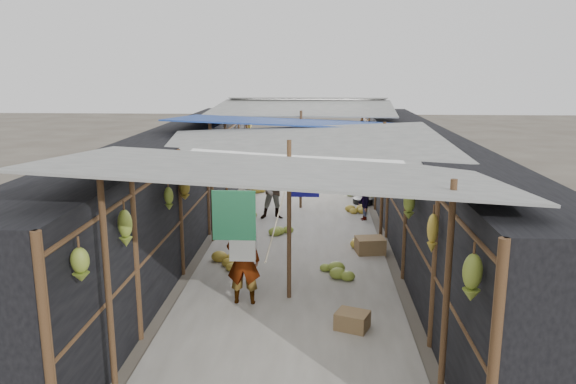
% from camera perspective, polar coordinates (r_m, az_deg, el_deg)
% --- Properties ---
extents(aisle_slab, '(3.60, 16.00, 0.02)m').
position_cam_1_polar(aisle_slab, '(12.61, 0.93, -4.41)').
color(aisle_slab, '#9E998E').
rests_on(aisle_slab, ground).
extents(stall_left, '(1.40, 15.00, 2.30)m').
position_cam_1_polar(stall_left, '(12.71, -11.31, 0.78)').
color(stall_left, black).
rests_on(stall_left, ground).
extents(stall_right, '(1.40, 15.00, 2.30)m').
position_cam_1_polar(stall_right, '(12.52, 13.39, 0.51)').
color(stall_right, black).
rests_on(stall_right, ground).
extents(crate_near, '(0.55, 0.50, 0.27)m').
position_cam_1_polar(crate_near, '(8.30, 6.54, -12.89)').
color(crate_near, olive).
rests_on(crate_near, ground).
extents(crate_mid, '(0.62, 0.53, 0.34)m').
position_cam_1_polar(crate_mid, '(11.50, 8.33, -5.42)').
color(crate_mid, olive).
rests_on(crate_mid, ground).
extents(crate_back, '(0.56, 0.52, 0.29)m').
position_cam_1_polar(crate_back, '(17.93, 1.90, 1.14)').
color(crate_back, olive).
rests_on(crate_back, ground).
extents(black_basin, '(0.55, 0.55, 0.16)m').
position_cam_1_polar(black_basin, '(15.60, 7.61, -0.93)').
color(black_basin, black).
rests_on(black_basin, ground).
extents(vendor_elderly, '(0.53, 0.35, 1.44)m').
position_cam_1_polar(vendor_elderly, '(8.89, -4.55, -6.97)').
color(vendor_elderly, silver).
rests_on(vendor_elderly, ground).
extents(shopper_blue, '(0.78, 0.64, 1.49)m').
position_cam_1_polar(shopper_blue, '(13.81, -1.37, 0.24)').
color(shopper_blue, '#1F3D9D').
rests_on(shopper_blue, ground).
extents(vendor_seated, '(0.47, 0.68, 0.97)m').
position_cam_1_polar(vendor_seated, '(13.85, 7.67, -0.93)').
color(vendor_seated, '#46413D').
rests_on(vendor_seated, ground).
extents(market_canopy, '(5.62, 15.20, 2.77)m').
position_cam_1_polar(market_canopy, '(12.44, 1.13, 6.64)').
color(market_canopy, brown).
rests_on(market_canopy, ground).
extents(hanging_bananas, '(3.96, 14.33, 0.70)m').
position_cam_1_polar(hanging_bananas, '(12.46, 0.67, 3.31)').
color(hanging_bananas, olive).
rests_on(hanging_bananas, ground).
extents(floor_bananas, '(3.81, 7.60, 0.36)m').
position_cam_1_polar(floor_bananas, '(13.30, 2.02, -2.82)').
color(floor_bananas, olive).
rests_on(floor_bananas, ground).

